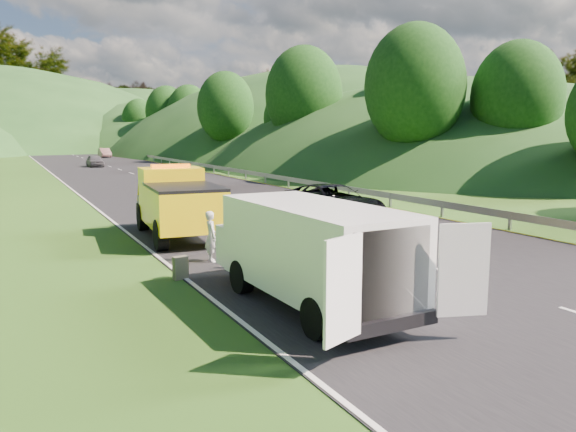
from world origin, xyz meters
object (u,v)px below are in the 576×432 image
woman (212,262)px  child (250,270)px  suitcase (181,268)px  worker (368,318)px  white_van (310,249)px  tow_truck (177,203)px  spare_tire (391,315)px  passing_suv (332,221)px

woman → child: size_ratio=1.46×
suitcase → worker: bearing=-61.9°
woman → worker: worker is taller
white_van → tow_truck: bearing=90.1°
tow_truck → woman: (-0.24, -4.47, -1.34)m
white_van → spare_tire: white_van is taller
woman → spare_tire: 6.93m
tow_truck → white_van: 9.75m
spare_tire → white_van: bearing=131.6°
child → woman: bearing=156.8°
suitcase → passing_suv: (9.05, 6.81, -0.32)m
worker → passing_suv: worker is taller
white_van → worker: (0.70, -1.33, -1.36)m
woman → worker: bearing=-162.9°
woman → passing_suv: (7.61, 5.24, 0.00)m
tow_truck → suitcase: bearing=-100.7°
tow_truck → child: size_ratio=6.04×
passing_suv → white_van: bearing=-126.6°
tow_truck → white_van: size_ratio=0.96×
woman → passing_suv: passing_suv is taller
child → passing_suv: 9.65m
worker → suitcase: (-2.68, 5.03, 0.32)m
worker → tow_truck: bearing=99.6°
child → tow_truck: bearing=136.3°
woman → suitcase: bearing=143.8°
tow_truck → spare_tire: size_ratio=9.50×
worker → spare_tire: worker is taller
child → passing_suv: bearing=86.2°
woman → tow_truck: bearing=3.4°
worker → suitcase: size_ratio=2.72×
woman → child: bearing=-148.8°
child → suitcase: bearing=-135.3°
worker → suitcase: bearing=122.4°
white_van → child: 4.04m
tow_truck → worker: (1.00, -11.08, -1.34)m
worker → spare_tire: size_ratio=2.51×
worker → white_van: bearing=121.9°
white_van → child: size_ratio=6.30×
passing_suv → spare_tire: bearing=-118.6°
passing_suv → child: bearing=-138.6°
tow_truck → suitcase: (-1.68, -6.04, -1.02)m
child → spare_tire: child is taller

